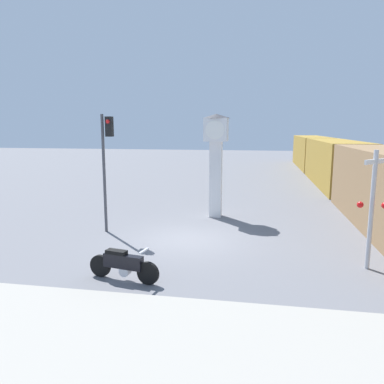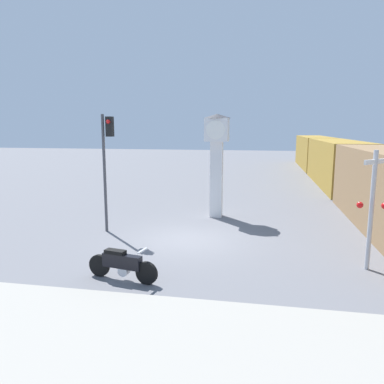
{
  "view_description": "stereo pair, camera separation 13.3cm",
  "coord_description": "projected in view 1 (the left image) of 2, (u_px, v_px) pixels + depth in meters",
  "views": [
    {
      "loc": [
        2.69,
        -13.91,
        4.34
      ],
      "look_at": [
        0.17,
        0.15,
        1.89
      ],
      "focal_mm": 35.0,
      "sensor_mm": 36.0,
      "label": 1
    },
    {
      "loc": [
        2.82,
        -13.88,
        4.34
      ],
      "look_at": [
        0.17,
        0.15,
        1.89
      ],
      "focal_mm": 35.0,
      "sensor_mm": 36.0,
      "label": 2
    }
  ],
  "objects": [
    {
      "name": "railroad_crossing_signal",
      "position": [
        372.0,
        205.0,
        11.35
      ],
      "size": [
        0.9,
        0.82,
        3.7
      ],
      "color": "#B7B7BC",
      "rests_on": "ground_plane"
    },
    {
      "name": "clock_tower",
      "position": [
        216.0,
        149.0,
        18.04
      ],
      "size": [
        1.32,
        1.32,
        5.0
      ],
      "color": "white",
      "rests_on": "ground_plane"
    },
    {
      "name": "traffic_light",
      "position": [
        106.0,
        153.0,
        15.3
      ],
      "size": [
        0.5,
        0.35,
        4.89
      ],
      "color": "#47474C",
      "rests_on": "ground_plane"
    },
    {
      "name": "motorcycle",
      "position": [
        123.0,
        265.0,
        10.72
      ],
      "size": [
        2.22,
        0.64,
        0.99
      ],
      "rotation": [
        0.0,
        0.0,
        -0.19
      ],
      "color": "black",
      "rests_on": "ground_plane"
    },
    {
      "name": "sidewalk_strip",
      "position": [
        101.0,
        370.0,
        6.72
      ],
      "size": [
        36.0,
        6.0,
        0.1
      ],
      "color": "#9E998E",
      "rests_on": "ground_plane"
    },
    {
      "name": "freight_train",
      "position": [
        334.0,
        163.0,
        28.6
      ],
      "size": [
        2.8,
        39.82,
        3.4
      ],
      "color": "olive",
      "rests_on": "ground_plane"
    },
    {
      "name": "ground_plane",
      "position": [
        187.0,
        240.0,
        14.7
      ],
      "size": [
        120.0,
        120.0,
        0.0
      ],
      "primitive_type": "plane",
      "color": "slate"
    }
  ]
}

